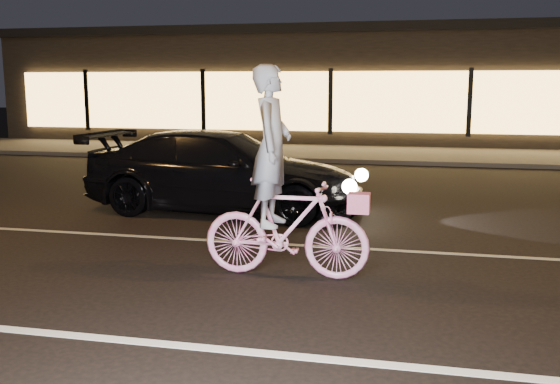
# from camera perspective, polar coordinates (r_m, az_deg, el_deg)

# --- Properties ---
(ground) EXTENTS (90.00, 90.00, 0.00)m
(ground) POSITION_cam_1_polar(r_m,az_deg,el_deg) (7.18, -11.96, -8.20)
(ground) COLOR black
(ground) RESTS_ON ground
(lane_stripe_near) EXTENTS (60.00, 0.12, 0.01)m
(lane_stripe_near) POSITION_cam_1_polar(r_m,az_deg,el_deg) (5.94, -18.04, -12.39)
(lane_stripe_near) COLOR silver
(lane_stripe_near) RESTS_ON ground
(lane_stripe_far) EXTENTS (60.00, 0.10, 0.01)m
(lane_stripe_far) POSITION_cam_1_polar(r_m,az_deg,el_deg) (8.97, -6.72, -4.38)
(lane_stripe_far) COLOR gray
(lane_stripe_far) RESTS_ON ground
(sidewalk) EXTENTS (30.00, 4.00, 0.12)m
(sidewalk) POSITION_cam_1_polar(r_m,az_deg,el_deg) (19.54, 3.85, 3.58)
(sidewalk) COLOR #383533
(sidewalk) RESTS_ON ground
(storefront) EXTENTS (25.40, 8.42, 4.20)m
(storefront) POSITION_cam_1_polar(r_m,az_deg,el_deg) (25.34, 5.95, 9.73)
(storefront) COLOR black
(storefront) RESTS_ON ground
(cyclist) EXTENTS (1.92, 0.66, 2.42)m
(cyclist) POSITION_cam_1_polar(r_m,az_deg,el_deg) (7.08, 0.20, -1.06)
(cyclist) COLOR #FF39A6
(cyclist) RESTS_ON ground
(sedan) EXTENTS (4.92, 2.22, 1.40)m
(sedan) POSITION_cam_1_polar(r_m,az_deg,el_deg) (10.83, -5.18, 1.86)
(sedan) COLOR black
(sedan) RESTS_ON ground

